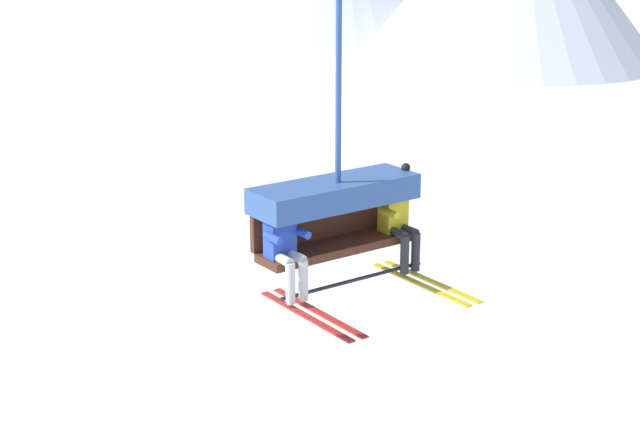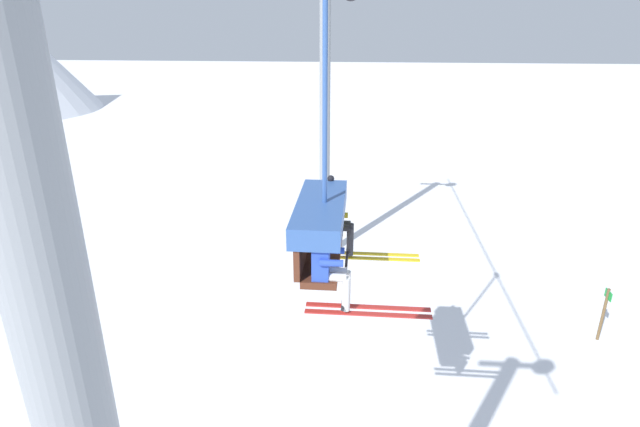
% 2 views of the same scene
% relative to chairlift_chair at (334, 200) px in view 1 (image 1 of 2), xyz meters
% --- Properties ---
extents(chairlift_chair, '(2.09, 0.74, 4.44)m').
position_rel_chairlift_chair_xyz_m(chairlift_chair, '(0.00, 0.00, 0.00)').
color(chairlift_chair, '#512819').
extents(skier_blue, '(0.46, 1.70, 1.23)m').
position_rel_chairlift_chair_xyz_m(skier_blue, '(-0.83, -0.22, -0.35)').
color(skier_blue, '#2847B7').
extents(skier_yellow, '(0.48, 1.70, 1.34)m').
position_rel_chairlift_chair_xyz_m(skier_yellow, '(0.84, -0.21, -0.33)').
color(skier_yellow, yellow).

